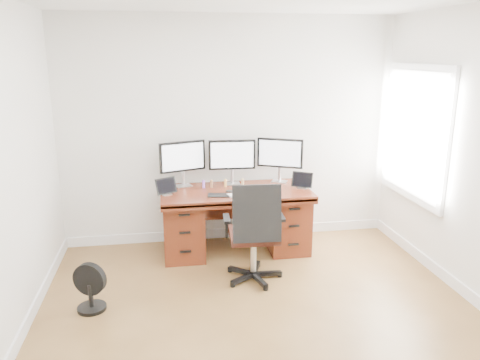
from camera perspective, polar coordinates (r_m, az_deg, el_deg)
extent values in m
plane|color=brown|center=(4.04, 3.70, -18.87)|extent=(4.50, 4.50, 0.00)
cube|color=white|center=(5.63, -1.26, 5.92)|extent=(4.00, 0.10, 2.70)
cube|color=white|center=(5.56, 20.55, 5.36)|extent=(0.04, 1.30, 1.50)
cube|color=white|center=(5.55, 20.37, 5.36)|extent=(0.01, 1.15, 1.35)
cube|color=#572111|center=(5.34, -0.53, -1.50)|extent=(1.70, 0.80, 0.05)
cube|color=#572111|center=(5.43, -6.92, -5.49)|extent=(0.45, 0.70, 0.70)
cube|color=#572111|center=(5.60, 5.58, -4.78)|extent=(0.45, 0.70, 0.70)
cube|color=#43180C|center=(5.69, -0.99, -2.81)|extent=(0.74, 0.03, 0.40)
cylinder|color=black|center=(4.95, 1.63, -11.45)|extent=(0.60, 0.60, 0.08)
cylinder|color=silver|center=(4.84, 1.65, -8.89)|extent=(0.06, 0.06, 0.40)
cube|color=#391811|center=(4.76, 1.67, -6.67)|extent=(0.51, 0.49, 0.07)
cube|color=black|center=(4.45, 2.08, -4.12)|extent=(0.47, 0.08, 0.56)
cube|color=black|center=(4.67, -1.64, -4.74)|extent=(0.07, 0.25, 0.03)
cube|color=black|center=(4.74, 4.96, -4.49)|extent=(0.07, 0.25, 0.03)
cylinder|color=black|center=(4.62, -17.60, -14.63)|extent=(0.26, 0.26, 0.03)
cylinder|color=black|center=(4.56, -17.73, -13.26)|extent=(0.04, 0.04, 0.22)
cylinder|color=black|center=(4.49, -17.89, -11.53)|extent=(0.31, 0.17, 0.30)
cube|color=silver|center=(5.53, -6.91, -0.68)|extent=(0.22, 0.19, 0.01)
cylinder|color=silver|center=(5.51, -6.94, 0.17)|extent=(0.04, 0.04, 0.18)
cube|color=black|center=(5.45, -7.03, 2.87)|extent=(0.53, 0.21, 0.35)
cube|color=white|center=(5.43, -6.95, 2.83)|extent=(0.48, 0.16, 0.30)
cube|color=silver|center=(5.58, -0.96, -0.41)|extent=(0.19, 0.15, 0.01)
cylinder|color=silver|center=(5.56, -0.96, 0.43)|extent=(0.04, 0.04, 0.18)
cube|color=black|center=(5.50, -0.98, 3.10)|extent=(0.55, 0.06, 0.35)
cube|color=white|center=(5.48, -0.95, 3.06)|extent=(0.50, 0.02, 0.30)
cube|color=silver|center=(5.69, 4.82, -0.15)|extent=(0.22, 0.20, 0.01)
cylinder|color=silver|center=(5.67, 4.84, 0.67)|extent=(0.04, 0.04, 0.18)
cube|color=black|center=(5.61, 4.90, 3.29)|extent=(0.51, 0.27, 0.35)
cube|color=white|center=(5.59, 4.86, 3.25)|extent=(0.45, 0.22, 0.30)
cube|color=silver|center=(5.22, -8.95, -1.71)|extent=(0.13, 0.12, 0.01)
cube|color=black|center=(5.19, -8.99, -0.72)|extent=(0.24, 0.17, 0.17)
cube|color=silver|center=(5.45, 7.59, -0.94)|extent=(0.13, 0.12, 0.01)
cube|color=black|center=(5.42, 7.62, 0.02)|extent=(0.24, 0.18, 0.17)
cube|color=silver|center=(5.15, -0.01, -1.74)|extent=(0.29, 0.19, 0.01)
cube|color=silver|center=(5.16, 2.28, -1.76)|extent=(0.18, 0.18, 0.01)
cube|color=black|center=(5.13, -2.63, -1.87)|extent=(0.25, 0.18, 0.01)
cube|color=black|center=(5.26, -0.91, -1.39)|extent=(0.16, 0.12, 0.01)
cylinder|color=#A05CDA|center=(5.42, -4.45, -0.65)|extent=(0.03, 0.03, 0.06)
sphere|color=#A05CDA|center=(5.41, -4.45, -0.19)|extent=(0.04, 0.04, 0.04)
cylinder|color=brown|center=(5.43, -3.50, -0.60)|extent=(0.03, 0.03, 0.06)
sphere|color=brown|center=(5.42, -3.51, -0.15)|extent=(0.04, 0.04, 0.04)
cylinder|color=#F3B758|center=(5.45, -1.79, -0.53)|extent=(0.03, 0.03, 0.06)
sphere|color=#F3B758|center=(5.44, -1.79, -0.07)|extent=(0.04, 0.04, 0.04)
cylinder|color=#D7B276|center=(5.48, 0.32, -0.43)|extent=(0.03, 0.03, 0.06)
sphere|color=#D7B276|center=(5.47, 0.32, 0.02)|extent=(0.04, 0.04, 0.04)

